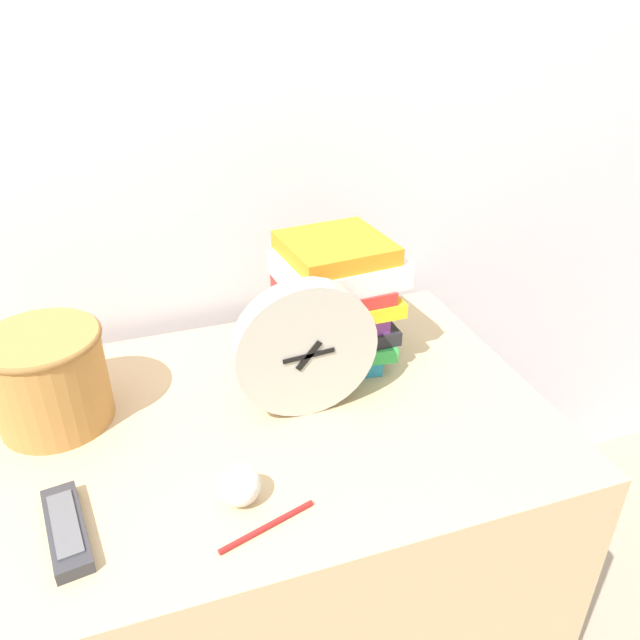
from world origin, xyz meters
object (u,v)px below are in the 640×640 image
object	(u,v)px
basket	(48,376)
pen	(267,526)
tv_remote	(66,529)
book_stack	(335,302)
crumpled_paper_ball	(240,485)
desk_clock	(305,349)

from	to	relation	value
basket	pen	size ratio (longest dim) A/B	1.33
basket	tv_remote	distance (m)	0.27
book_stack	basket	world-z (taller)	book_stack
basket	crumpled_paper_ball	xyz separation A→B (m)	(0.25, -0.28, -0.06)
book_stack	crumpled_paper_ball	size ratio (longest dim) A/B	4.07
desk_clock	pen	xyz separation A→B (m)	(-0.13, -0.23, -0.12)
book_stack	crumpled_paper_ball	distance (m)	0.40
tv_remote	pen	xyz separation A→B (m)	(0.26, -0.08, -0.01)
basket	pen	distance (m)	0.44
book_stack	tv_remote	size ratio (longest dim) A/B	1.50
book_stack	pen	size ratio (longest dim) A/B	1.71
desk_clock	pen	world-z (taller)	desk_clock
tv_remote	crumpled_paper_ball	size ratio (longest dim) A/B	2.72
basket	desk_clock	bearing A→B (deg)	-14.80
pen	crumpled_paper_ball	bearing A→B (deg)	110.74
desk_clock	tv_remote	bearing A→B (deg)	-157.79
tv_remote	basket	bearing A→B (deg)	93.50
book_stack	desk_clock	bearing A→B (deg)	-127.66
basket	pen	world-z (taller)	basket
crumpled_paper_ball	basket	bearing A→B (deg)	131.84
book_stack	tv_remote	world-z (taller)	book_stack
desk_clock	basket	xyz separation A→B (m)	(-0.40, 0.11, -0.03)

